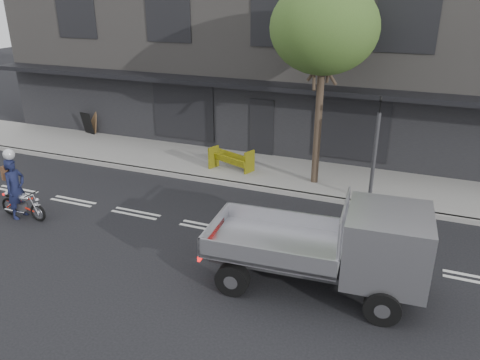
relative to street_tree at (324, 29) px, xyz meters
name	(u,v)px	position (x,y,z in m)	size (l,w,h in m)	color
ground	(206,227)	(-2.20, -4.20, -5.28)	(80.00, 80.00, 0.00)	black
sidewalk	(260,170)	(-2.20, 0.50, -5.20)	(32.00, 3.20, 0.15)	gray
kerb	(244,186)	(-2.20, -1.10, -5.20)	(32.00, 0.20, 0.15)	gray
building_main	(308,44)	(-2.20, 7.10, -1.28)	(26.00, 10.00, 8.00)	slate
street_tree	(324,29)	(0.00, 0.00, 0.00)	(3.40, 3.40, 6.74)	#382B21
traffic_light_pole	(374,156)	(2.00, -0.85, -3.63)	(0.12, 0.12, 3.50)	#2D2D30
motorcycle	(22,204)	(-7.58, -5.66, -4.83)	(1.70, 0.49, 0.87)	black
rider	(16,189)	(-7.73, -5.66, -4.35)	(0.68, 0.44, 1.86)	#131836
flatbed_ute	(365,245)	(2.42, -5.82, -4.00)	(4.94, 2.28, 2.24)	black
construction_barrier	(229,161)	(-3.14, -0.27, -4.70)	(1.54, 0.62, 0.86)	yellow
sandwich_board	(87,123)	(-11.08, 1.77, -4.62)	(0.64, 0.43, 1.01)	black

